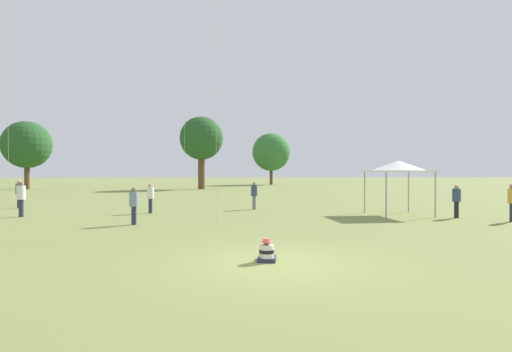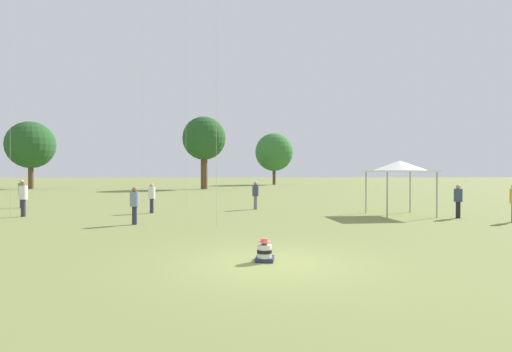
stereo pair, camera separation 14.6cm
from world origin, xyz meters
TOP-DOWN VIEW (x-y plane):
  - ground_plane at (0.00, 0.00)m, footprint 300.00×300.00m
  - seated_toddler at (-0.22, 0.21)m, footprint 0.53×0.61m
  - person_standing_0 at (9.74, 8.77)m, footprint 0.43×0.43m
  - person_standing_2 at (-13.82, 15.69)m, footprint 0.52×0.52m
  - person_standing_3 at (-11.23, 10.70)m, footprint 0.55×0.55m
  - person_standing_4 at (0.40, 13.83)m, footprint 0.40×0.40m
  - person_standing_5 at (-5.26, 12.02)m, footprint 0.43×0.43m
  - person_standing_6 at (-5.06, 7.38)m, footprint 0.51×0.51m
  - canopy_tent at (7.52, 10.23)m, footprint 2.97×2.97m
  - distant_tree_0 at (-26.87, 43.67)m, footprint 6.03×6.03m
  - distant_tree_1 at (-4.50, 42.00)m, footprint 5.55×5.55m
  - distant_tree_2 at (6.37, 58.86)m, footprint 6.52×6.52m

SIDE VIEW (x-z plane):
  - ground_plane at x=0.00m, z-range 0.00..0.00m
  - seated_toddler at x=-0.22m, z-range -0.06..0.52m
  - person_standing_6 at x=-5.06m, z-range 0.14..1.70m
  - person_standing_5 at x=-5.26m, z-range 0.14..1.73m
  - person_standing_0 at x=9.74m, z-range 0.14..1.74m
  - person_standing_4 at x=0.40m, z-range 0.15..1.76m
  - person_standing_2 at x=-13.82m, z-range 0.16..1.87m
  - person_standing_3 at x=-11.23m, z-range 0.16..1.90m
  - canopy_tent at x=7.52m, z-range 1.08..3.86m
  - distant_tree_2 at x=6.37m, z-range 1.17..10.06m
  - distant_tree_0 at x=-26.87m, z-range 1.32..10.04m
  - distant_tree_1 at x=-4.50m, z-range 1.80..11.10m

